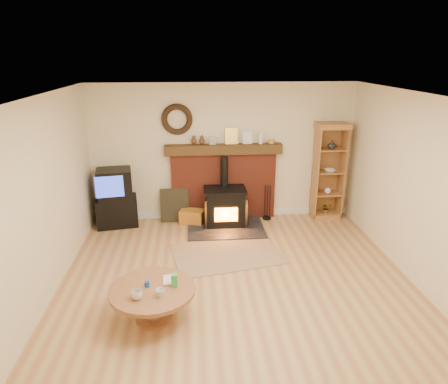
{
  "coord_description": "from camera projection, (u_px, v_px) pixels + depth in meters",
  "views": [
    {
      "loc": [
        -0.57,
        -4.66,
        3.09
      ],
      "look_at": [
        -0.12,
        1.0,
        1.11
      ],
      "focal_mm": 32.0,
      "sensor_mm": 36.0,
      "label": 1
    }
  ],
  "objects": [
    {
      "name": "fire_tools",
      "position": [
        267.0,
        213.0,
        7.82
      ],
      "size": [
        0.16,
        0.16,
        0.7
      ],
      "color": "black",
      "rests_on": "ground"
    },
    {
      "name": "leaning_painting",
      "position": [
        175.0,
        205.0,
        7.66
      ],
      "size": [
        0.54,
        0.15,
        0.65
      ],
      "primitive_type": "cube",
      "rotation": [
        -0.17,
        0.0,
        0.0
      ],
      "color": "black",
      "rests_on": "ground"
    },
    {
      "name": "area_rug",
      "position": [
        227.0,
        253.0,
        6.49
      ],
      "size": [
        1.9,
        1.49,
        0.01
      ],
      "primitive_type": "cube",
      "rotation": [
        0.0,
        0.0,
        0.21
      ],
      "color": "brown",
      "rests_on": "ground"
    },
    {
      "name": "ground",
      "position": [
        239.0,
        293.0,
        5.44
      ],
      "size": [
        5.5,
        5.5,
        0.0
      ],
      "primitive_type": "plane",
      "color": "#A87146",
      "rests_on": "ground"
    },
    {
      "name": "chimney_breast",
      "position": [
        224.0,
        179.0,
        7.69
      ],
      "size": [
        2.2,
        0.22,
        1.78
      ],
      "color": "maroon",
      "rests_on": "ground"
    },
    {
      "name": "coffee_table",
      "position": [
        153.0,
        294.0,
        4.78
      ],
      "size": [
        1.03,
        1.03,
        0.6
      ],
      "color": "brown",
      "rests_on": "ground"
    },
    {
      "name": "room_shell",
      "position": [
        238.0,
        170.0,
        4.97
      ],
      "size": [
        5.02,
        5.52,
        2.61
      ],
      "color": "beige",
      "rests_on": "ground"
    },
    {
      "name": "wood_stove",
      "position": [
        225.0,
        208.0,
        7.47
      ],
      "size": [
        1.4,
        1.0,
        1.28
      ],
      "color": "black",
      "rests_on": "ground"
    },
    {
      "name": "firelog_box",
      "position": [
        192.0,
        217.0,
        7.61
      ],
      "size": [
        0.5,
        0.39,
        0.28
      ],
      "primitive_type": "cube",
      "rotation": [
        0.0,
        0.0,
        -0.3
      ],
      "color": "gold",
      "rests_on": "ground"
    },
    {
      "name": "tv_unit",
      "position": [
        116.0,
        199.0,
        7.44
      ],
      "size": [
        0.82,
        0.63,
        1.09
      ],
      "color": "black",
      "rests_on": "ground"
    },
    {
      "name": "curio_cabinet",
      "position": [
        328.0,
        171.0,
        7.69
      ],
      "size": [
        0.6,
        0.43,
        1.87
      ],
      "color": "olive",
      "rests_on": "ground"
    }
  ]
}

